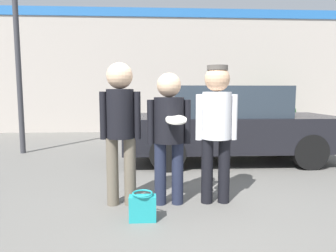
# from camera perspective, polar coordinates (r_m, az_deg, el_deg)

# --- Properties ---
(ground_plane) EXTENTS (56.00, 56.00, 0.00)m
(ground_plane) POSITION_cam_1_polar(r_m,az_deg,el_deg) (3.90, 2.78, -15.06)
(ground_plane) COLOR #66635E
(storefront_building) EXTENTS (24.00, 0.22, 4.32)m
(storefront_building) POSITION_cam_1_polar(r_m,az_deg,el_deg) (10.87, -1.16, 10.51)
(storefront_building) COLOR #B2A89E
(storefront_building) RESTS_ON ground
(person_left) EXTENTS (0.51, 0.34, 1.79)m
(person_left) POSITION_cam_1_polar(r_m,az_deg,el_deg) (3.76, -9.06, 1.00)
(person_left) COLOR #665B4C
(person_left) RESTS_ON ground
(person_middle_with_frisbee) EXTENTS (0.55, 0.57, 1.67)m
(person_middle_with_frisbee) POSITION_cam_1_polar(r_m,az_deg,el_deg) (3.74, 0.19, -0.16)
(person_middle_with_frisbee) COLOR #1E2338
(person_middle_with_frisbee) RESTS_ON ground
(person_right) EXTENTS (0.53, 0.36, 1.76)m
(person_right) POSITION_cam_1_polar(r_m,az_deg,el_deg) (3.83, 9.22, 1.00)
(person_right) COLOR black
(person_right) RESTS_ON ground
(parked_car_near) EXTENTS (4.26, 1.78, 1.55)m
(parked_car_near) POSITION_cam_1_polar(r_m,az_deg,el_deg) (6.33, 11.33, 0.38)
(parked_car_near) COLOR black
(parked_car_near) RESTS_ON ground
(shrub) EXTENTS (1.35, 1.35, 1.35)m
(shrub) POSITION_cam_1_polar(r_m,az_deg,el_deg) (10.85, 19.72, 2.12)
(shrub) COLOR #285B2D
(shrub) RESTS_ON ground
(handbag) EXTENTS (0.30, 0.23, 0.33)m
(handbag) POSITION_cam_1_polar(r_m,az_deg,el_deg) (3.46, -4.85, -15.14)
(handbag) COLOR teal
(handbag) RESTS_ON ground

